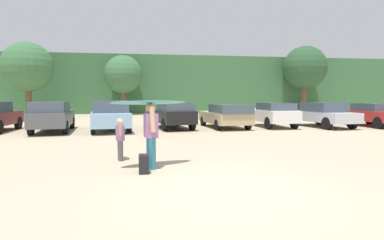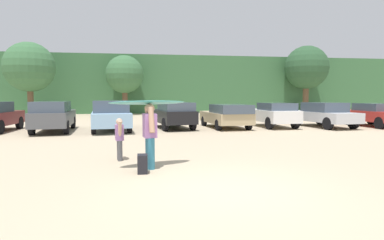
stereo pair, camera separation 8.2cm
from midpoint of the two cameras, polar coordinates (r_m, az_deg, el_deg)
ground_plane at (r=6.47m, az=5.51°, el=-12.39°), size 120.00×120.00×0.00m
hillside_ridge at (r=40.52m, az=-6.89°, el=6.06°), size 108.00×12.00×6.28m
tree_right at (r=32.70m, az=-27.32°, el=8.37°), size 4.48×4.48×6.72m
tree_ridge_back at (r=32.98m, az=-12.24°, el=7.91°), size 3.78×3.78×5.93m
tree_far_right at (r=37.41m, az=19.41°, el=8.76°), size 4.69×4.69×7.32m
parked_car_dark_gray at (r=18.03m, az=-23.73°, el=0.73°), size 2.15×4.71×1.59m
parked_car_sky_blue at (r=17.65m, az=-14.53°, el=0.78°), size 2.49×4.97×1.62m
parked_car_black at (r=18.24m, az=-3.64°, el=1.01°), size 2.44×4.37×1.52m
parked_car_tan at (r=18.62m, az=5.94°, el=0.84°), size 2.32×4.48×1.39m
parked_car_white at (r=19.72m, az=13.98°, el=1.05°), size 1.97×4.10×1.46m
parked_car_silver at (r=20.69m, az=22.21°, el=1.00°), size 2.41×4.52×1.48m
parked_car_red at (r=22.45m, az=29.63°, el=0.94°), size 1.95×4.20×1.42m
person_adult at (r=8.25m, az=-7.62°, el=-2.11°), size 0.37×0.80×1.67m
person_child at (r=9.44m, az=-12.94°, el=-2.92°), size 0.27×0.57×1.22m
surfboard_teal at (r=8.28m, az=-7.91°, el=3.10°), size 2.11×1.17×0.16m
backpack_dropped at (r=7.85m, az=-8.89°, el=-7.74°), size 0.24×0.34×0.45m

